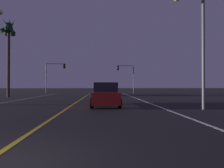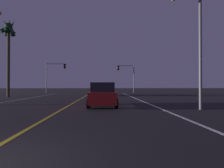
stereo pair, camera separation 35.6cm
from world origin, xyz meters
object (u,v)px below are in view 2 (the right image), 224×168
at_px(traffic_light_near_right, 126,72).
at_px(traffic_light_near_left, 56,71).
at_px(car_ahead_far, 103,90).
at_px(street_lamp_right_near, 193,35).
at_px(car_lead_same_lane, 103,95).
at_px(palm_tree_left_mid, 9,35).

height_order(traffic_light_near_right, traffic_light_near_left, traffic_light_near_left).
bearing_deg(traffic_light_near_left, car_ahead_far, -41.04).
distance_m(car_ahead_far, street_lamp_right_near, 17.47).
height_order(car_lead_same_lane, street_lamp_right_near, street_lamp_right_near).
bearing_deg(street_lamp_right_near, car_ahead_far, -70.74).
bearing_deg(street_lamp_right_near, palm_tree_left_mid, -35.72).
relative_size(traffic_light_near_left, street_lamp_right_near, 0.80).
bearing_deg(street_lamp_right_near, traffic_light_near_left, -58.42).
xyz_separation_m(traffic_light_near_right, palm_tree_left_mid, (-16.61, -11.28, 3.99)).
bearing_deg(car_lead_same_lane, traffic_light_near_right, -11.28).
relative_size(car_ahead_far, palm_tree_left_mid, 0.42).
relative_size(car_lead_same_lane, palm_tree_left_mid, 0.42).
bearing_deg(traffic_light_near_left, palm_tree_left_mid, -104.90).
bearing_deg(traffic_light_near_left, street_lamp_right_near, -58.42).
relative_size(car_ahead_far, traffic_light_near_right, 0.79).
relative_size(car_ahead_far, traffic_light_near_left, 0.75).
relative_size(street_lamp_right_near, palm_tree_left_mid, 0.71).
height_order(traffic_light_near_left, palm_tree_left_mid, palm_tree_left_mid).
bearing_deg(car_lead_same_lane, car_ahead_far, 0.17).
bearing_deg(car_lead_same_lane, traffic_light_near_left, 22.80).
distance_m(car_ahead_far, car_lead_same_lane, 13.96).
bearing_deg(palm_tree_left_mid, traffic_light_near_right, 34.20).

